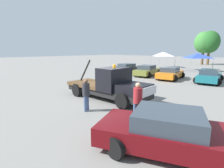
# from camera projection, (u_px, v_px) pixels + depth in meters

# --- Properties ---
(ground_plane) EXTENTS (160.00, 160.00, 0.00)m
(ground_plane) POSITION_uv_depth(u_px,v_px,m) (107.00, 98.00, 11.69)
(ground_plane) COLOR gray
(tow_truck) EXTENTS (6.22, 2.43, 2.51)m
(tow_truck) POSITION_uv_depth(u_px,v_px,m) (111.00, 86.00, 11.28)
(tow_truck) COLOR black
(tow_truck) RESTS_ON ground
(foreground_car) EXTENTS (5.26, 3.81, 1.34)m
(foreground_car) POSITION_uv_depth(u_px,v_px,m) (174.00, 133.00, 5.42)
(foreground_car) COLOR #5B0A0F
(foreground_car) RESTS_ON ground
(person_near_truck) EXTENTS (0.40, 0.40, 1.80)m
(person_near_truck) POSITION_uv_depth(u_px,v_px,m) (138.00, 99.00, 7.72)
(person_near_truck) COLOR #475B84
(person_near_truck) RESTS_ON ground
(person_at_hood) EXTENTS (0.38, 0.38, 1.71)m
(person_at_hood) POSITION_uv_depth(u_px,v_px,m) (86.00, 93.00, 9.11)
(person_at_hood) COLOR #475B84
(person_at_hood) RESTS_ON ground
(parked_car_charcoal) EXTENTS (2.55, 4.96, 1.34)m
(parked_car_charcoal) POSITION_uv_depth(u_px,v_px,m) (128.00, 68.00, 24.50)
(parked_car_charcoal) COLOR #2D2D33
(parked_car_charcoal) RESTS_ON ground
(parked_car_olive) EXTENTS (2.96, 4.99, 1.34)m
(parked_car_olive) POSITION_uv_depth(u_px,v_px,m) (147.00, 71.00, 21.93)
(parked_car_olive) COLOR olive
(parked_car_olive) RESTS_ON ground
(parked_car_orange) EXTENTS (2.94, 4.63, 1.34)m
(parked_car_orange) POSITION_uv_depth(u_px,v_px,m) (170.00, 73.00, 19.39)
(parked_car_orange) COLOR orange
(parked_car_orange) RESTS_ON ground
(parked_car_teal) EXTENTS (2.85, 4.58, 1.34)m
(parked_car_teal) POSITION_uv_depth(u_px,v_px,m) (209.00, 76.00, 17.27)
(parked_car_teal) COLOR #196670
(parked_car_teal) RESTS_ON ground
(canopy_tent_white) EXTENTS (3.35, 3.35, 2.87)m
(canopy_tent_white) POSITION_uv_depth(u_px,v_px,m) (163.00, 54.00, 32.66)
(canopy_tent_white) COLOR #9E9EA3
(canopy_tent_white) RESTS_ON ground
(canopy_tent_blue) EXTENTS (3.58, 3.58, 2.73)m
(canopy_tent_blue) POSITION_uv_depth(u_px,v_px,m) (198.00, 56.00, 26.87)
(canopy_tent_blue) COLOR #9E9EA3
(canopy_tent_blue) RESTS_ON ground
(tree_left) EXTENTS (4.06, 4.06, 7.25)m
(tree_left) POSITION_uv_depth(u_px,v_px,m) (210.00, 42.00, 37.69)
(tree_left) COLOR brown
(tree_left) RESTS_ON ground
(tree_center) EXTENTS (4.01, 4.01, 7.17)m
(tree_center) POSITION_uv_depth(u_px,v_px,m) (204.00, 43.00, 38.32)
(tree_center) COLOR brown
(tree_center) RESTS_ON ground
(traffic_cone) EXTENTS (0.40, 0.40, 0.55)m
(traffic_cone) POSITION_uv_depth(u_px,v_px,m) (121.00, 85.00, 14.93)
(traffic_cone) COLOR black
(traffic_cone) RESTS_ON ground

